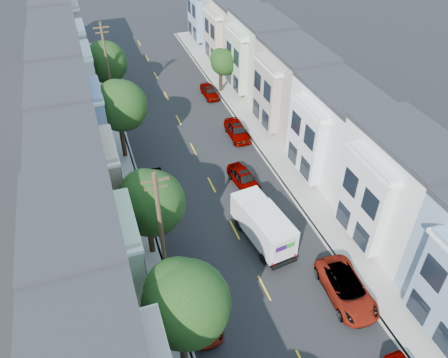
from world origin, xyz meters
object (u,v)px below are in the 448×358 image
tree_far_r (223,63)px  parked_right_c (237,131)px  utility_pole_near (162,237)px  utility_pole_far (108,69)px  lead_sedan (244,178)px  parked_right_d (210,92)px  tree_d (121,106)px  parked_right_b (346,289)px  parked_left_d (155,185)px  tree_e (105,63)px  parked_left_c (201,317)px  tree_c (150,204)px  tree_b (184,305)px  fedex_truck (263,224)px

tree_far_r → parked_right_c: bearing=-100.9°
utility_pole_near → utility_pole_far: bearing=90.0°
lead_sedan → parked_right_c: size_ratio=0.96×
utility_pole_far → parked_right_d: utility_pole_far is taller
tree_d → parked_right_b: (11.20, -21.30, -4.69)m
parked_right_d → parked_left_d: bearing=-122.6°
tree_e → tree_d: bearing=-90.0°
parked_right_b → parked_right_c: 21.11m
tree_far_r → parked_left_c: 32.61m
parked_right_b → lead_sedan: bearing=103.4°
tree_e → parked_right_b: size_ratio=1.26×
utility_pole_near → utility_pole_far: same height
tree_c → lead_sedan: 11.20m
tree_d → utility_pole_far: (0.00, 9.07, -0.31)m
tree_b → parked_right_b: (11.20, 1.12, -4.79)m
tree_d → fedex_truck: bearing=-61.5°
utility_pole_far → parked_right_c: bearing=-39.6°
parked_right_b → parked_right_d: (0.00, 30.57, -0.11)m
tree_far_r → parked_left_d: bearing=-125.7°
tree_b → parked_right_c: (11.20, 22.23, -4.80)m
utility_pole_far → parked_right_c: (11.20, -9.26, -4.39)m
fedex_truck → parked_left_c: 8.60m
parked_left_c → utility_pole_near: bearing=113.3°
fedex_truck → lead_sedan: fedex_truck is taller
parked_right_c → tree_far_r: bearing=80.4°
utility_pole_near → parked_left_c: 5.72m
tree_b → tree_e: 34.76m
utility_pole_far → lead_sedan: bearing=-61.9°
tree_e → tree_far_r: size_ratio=1.33×
tree_e → tree_c: bearing=-90.0°
tree_b → parked_right_d: tree_b is taller
tree_b → parked_right_b: bearing=5.7°
tree_b → parked_right_c: size_ratio=1.69×
utility_pole_near → parked_left_c: bearing=-66.3°
tree_b → parked_right_b: size_ratio=1.43×
utility_pole_near → parked_right_c: utility_pole_near is taller
tree_c → tree_far_r: (13.20, 23.22, -1.07)m
tree_b → utility_pole_far: 31.49m
utility_pole_near → fedex_truck: 8.98m
parked_left_c → parked_right_c: size_ratio=0.93×
parked_left_d → parked_right_d: bearing=62.3°
parked_left_d → tree_b: bearing=-90.4°
utility_pole_far → parked_left_c: size_ratio=2.28×
parked_right_b → parked_right_d: parked_right_b is taller
parked_left_c → parked_right_d: parked_right_d is taller
lead_sedan → tree_e: bearing=107.6°
parked_right_c → tree_b: bearing=-115.4°
utility_pole_near → parked_right_b: 12.80m
utility_pole_far → parked_left_d: (1.40, -15.32, -4.44)m
tree_far_r → tree_e: bearing=170.6°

